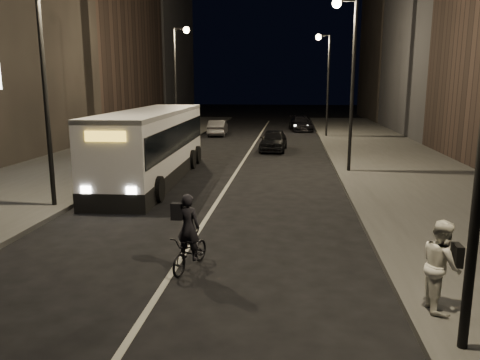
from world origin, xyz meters
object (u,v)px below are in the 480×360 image
(city_bus, at_px, (153,142))
(car_near, at_px, (273,140))
(streetlight_right_near, at_px, (477,13))
(cyclist_on_bicycle, at_px, (190,245))
(streetlight_left_near, at_px, (50,54))
(streetlight_right_mid, at_px, (348,63))
(streetlight_right_far, at_px, (325,71))
(car_far, at_px, (301,123))
(pedestrian_woman, at_px, (441,265))
(streetlight_left_far, at_px, (178,70))
(car_mid, at_px, (218,128))

(city_bus, height_order, car_near, city_bus)
(streetlight_right_near, xyz_separation_m, cyclist_on_bicycle, (-4.93, 3.07, -4.73))
(streetlight_left_near, bearing_deg, streetlight_right_mid, 36.88)
(streetlight_right_far, relative_size, cyclist_on_bicycle, 4.25)
(cyclist_on_bicycle, bearing_deg, car_far, 99.96)
(pedestrian_woman, bearing_deg, streetlight_left_near, 57.44)
(pedestrian_woman, height_order, car_far, pedestrian_woman)
(streetlight_left_near, xyz_separation_m, streetlight_left_far, (0.00, 18.00, 0.00))
(streetlight_right_near, height_order, cyclist_on_bicycle, streetlight_right_near)
(streetlight_right_near, distance_m, streetlight_left_near, 13.33)
(streetlight_left_near, bearing_deg, streetlight_right_near, -36.88)
(streetlight_right_near, bearing_deg, pedestrian_woman, 78.76)
(streetlight_right_near, bearing_deg, cyclist_on_bicycle, 148.07)
(streetlight_left_near, relative_size, city_bus, 0.68)
(streetlight_left_near, distance_m, streetlight_left_far, 18.00)
(car_near, bearing_deg, cyclist_on_bicycle, -90.62)
(streetlight_right_near, bearing_deg, car_near, 99.05)
(car_mid, bearing_deg, cyclist_on_bicycle, 94.48)
(streetlight_right_near, height_order, car_mid, streetlight_right_near)
(streetlight_left_far, bearing_deg, pedestrian_woman, -66.08)
(streetlight_left_near, bearing_deg, pedestrian_woman, -31.32)
(streetlight_left_near, relative_size, cyclist_on_bicycle, 4.25)
(car_near, height_order, car_far, car_near)
(streetlight_left_near, height_order, cyclist_on_bicycle, streetlight_left_near)
(streetlight_right_far, distance_m, car_near, 10.23)
(streetlight_right_near, bearing_deg, streetlight_left_far, 112.30)
(streetlight_right_mid, bearing_deg, streetlight_right_near, -90.00)
(streetlight_right_near, relative_size, city_bus, 0.68)
(streetlight_right_mid, height_order, car_mid, streetlight_right_mid)
(streetlight_left_near, distance_m, city_bus, 6.84)
(city_bus, xyz_separation_m, pedestrian_woman, (9.20, -12.19, -0.71))
(cyclist_on_bicycle, relative_size, pedestrian_woman, 1.09)
(streetlight_right_near, height_order, streetlight_right_mid, same)
(city_bus, xyz_separation_m, car_mid, (-0.00, 19.05, -1.07))
(streetlight_right_near, relative_size, cyclist_on_bicycle, 4.25)
(car_near, bearing_deg, streetlight_right_mid, -61.32)
(car_far, bearing_deg, streetlight_left_far, -134.63)
(streetlight_left_near, bearing_deg, streetlight_right_far, 66.04)
(cyclist_on_bicycle, relative_size, car_near, 0.46)
(streetlight_right_far, height_order, city_bus, streetlight_right_far)
(streetlight_right_far, xyz_separation_m, cyclist_on_bicycle, (-4.93, -28.93, -4.73))
(streetlight_right_mid, bearing_deg, streetlight_left_near, -143.12)
(streetlight_right_near, distance_m, streetlight_right_far, 32.00)
(streetlight_left_near, xyz_separation_m, cyclist_on_bicycle, (5.73, -4.93, -4.73))
(streetlight_right_far, relative_size, city_bus, 0.68)
(streetlight_left_far, height_order, city_bus, streetlight_left_far)
(streetlight_left_near, xyz_separation_m, city_bus, (1.73, 5.54, -3.62))
(streetlight_left_far, bearing_deg, streetlight_left_near, -90.00)
(streetlight_left_near, relative_size, car_near, 1.96)
(cyclist_on_bicycle, height_order, car_near, cyclist_on_bicycle)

